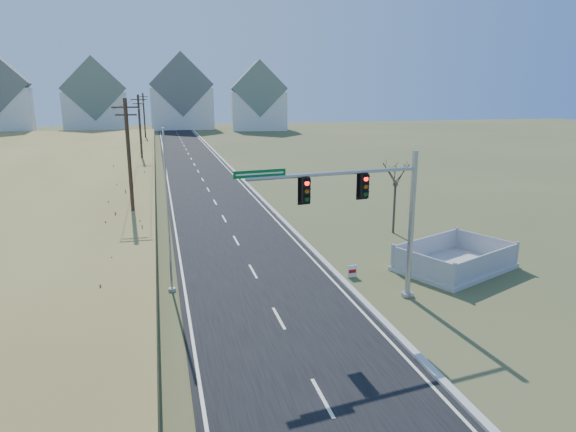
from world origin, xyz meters
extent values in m
plane|color=#434E26|center=(0.00, 0.00, 0.00)|extent=(260.00, 260.00, 0.00)
cube|color=black|center=(0.00, 50.00, 0.03)|extent=(8.00, 180.00, 0.06)
cube|color=#B2AFA8|center=(4.15, 50.00, 0.09)|extent=(0.30, 180.00, 0.18)
cylinder|color=#422D1E|center=(-6.50, 15.00, 4.50)|extent=(0.26, 0.26, 9.00)
cube|color=#422D1E|center=(-6.50, 15.00, 8.40)|extent=(1.80, 0.10, 0.10)
cube|color=#422D1E|center=(-6.50, 15.00, 7.90)|extent=(1.40, 0.10, 0.10)
cylinder|color=#422D1E|center=(-6.50, 45.00, 4.50)|extent=(0.26, 0.26, 9.00)
cube|color=#422D1E|center=(-6.50, 45.00, 8.40)|extent=(1.80, 0.10, 0.10)
cube|color=#422D1E|center=(-6.50, 45.00, 7.90)|extent=(1.40, 0.10, 0.10)
cylinder|color=#422D1E|center=(-6.50, 75.00, 4.50)|extent=(0.26, 0.26, 9.00)
cube|color=#422D1E|center=(-6.50, 75.00, 8.40)|extent=(1.80, 0.10, 0.10)
cube|color=#422D1E|center=(-6.50, 75.00, 7.90)|extent=(1.40, 0.10, 0.10)
cube|color=white|center=(-18.00, 108.00, 4.50)|extent=(14.66, 10.95, 9.00)
cube|color=slate|center=(-18.00, 108.00, 9.90)|extent=(14.93, 11.17, 14.26)
cube|color=white|center=(2.00, 112.00, 5.00)|extent=(15.00, 10.00, 10.00)
cube|color=slate|center=(2.00, 112.00, 10.90)|extent=(15.27, 10.20, 15.27)
cube|color=white|center=(20.00, 104.00, 4.50)|extent=(13.87, 10.31, 9.00)
cube|color=slate|center=(20.00, 104.00, 9.90)|extent=(14.12, 10.51, 13.24)
cylinder|color=#9EA0A5|center=(6.50, -1.02, 0.10)|extent=(0.59, 0.59, 0.20)
cylinder|color=#9EA0A5|center=(6.50, -1.02, 3.46)|extent=(0.26, 0.26, 6.91)
cylinder|color=#9EA0A5|center=(2.59, -1.55, 6.12)|extent=(7.85, 1.22, 0.16)
cube|color=black|center=(3.96, -1.37, 5.50)|extent=(0.37, 0.32, 1.05)
cube|color=black|center=(1.22, -1.74, 5.50)|extent=(0.37, 0.32, 1.05)
cube|color=#055E20|center=(-0.74, -2.01, 6.32)|extent=(2.16, 0.33, 0.30)
cube|color=#B7B5AD|center=(10.78, 1.83, 0.12)|extent=(7.21, 6.21, 0.23)
cube|color=#9A9A9E|center=(11.54, 0.07, 0.81)|extent=(5.32, 2.37, 1.15)
cube|color=#9A9A9E|center=(10.01, 3.59, 0.81)|extent=(5.32, 2.37, 1.15)
cube|color=#9A9A9E|center=(8.14, 0.68, 0.81)|extent=(1.61, 3.55, 1.15)
cube|color=#9A9A9E|center=(13.42, 2.98, 0.81)|extent=(1.61, 3.55, 1.15)
cube|color=white|center=(4.89, 2.00, 0.34)|extent=(0.52, 0.09, 0.64)
cube|color=#A70B0D|center=(4.89, 1.97, 0.34)|extent=(0.41, 0.05, 0.18)
cylinder|color=#B7B5AD|center=(-4.30, 2.38, 0.08)|extent=(0.35, 0.35, 0.16)
cylinder|color=#9EA0A5|center=(-4.30, 2.38, 3.94)|extent=(0.10, 0.10, 7.88)
cylinder|color=#4C3F33|center=(10.74, 9.37, 1.71)|extent=(0.16, 0.16, 3.43)
camera|label=1|loc=(-4.60, -21.65, 9.51)|focal=32.00mm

